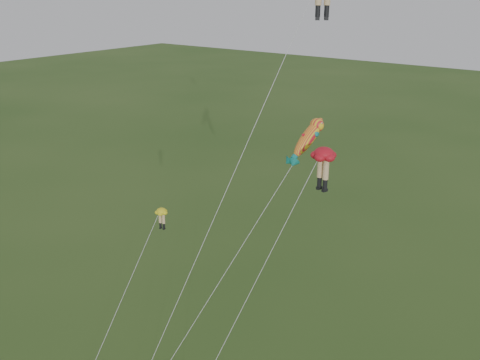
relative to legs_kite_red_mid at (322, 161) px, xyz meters
The scene contains 3 objects.
legs_kite_red_mid is the anchor object (origin of this frame).
legs_kite_yellow 12.40m from the legs_kite_red_mid, 167.08° to the right, with size 2.25×10.25×9.59m.
fish_kite 3.05m from the legs_kite_red_mid, 135.54° to the left, with size 5.26×12.29×16.37m.
Camera 1 is at (18.70, -17.57, 23.63)m, focal length 40.00 mm.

